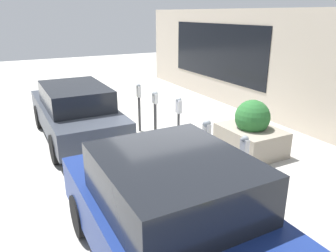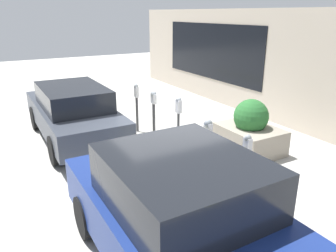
% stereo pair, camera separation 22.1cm
% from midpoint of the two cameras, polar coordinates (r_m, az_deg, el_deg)
% --- Properties ---
extents(ground_plane, '(40.00, 40.00, 0.00)m').
position_cam_midpoint_polar(ground_plane, '(7.65, 0.05, -6.32)').
color(ground_plane, beige).
extents(curb_strip, '(19.00, 0.16, 0.04)m').
position_cam_midpoint_polar(curb_strip, '(7.61, -0.48, -6.30)').
color(curb_strip, gold).
rests_on(curb_strip, ground_plane).
extents(building_facade, '(19.00, 0.17, 3.42)m').
position_cam_midpoint_polar(building_facade, '(9.94, 23.79, 8.46)').
color(building_facade, beige).
rests_on(building_facade, ground_plane).
extents(parking_meter_nearest, '(0.15, 0.12, 1.33)m').
position_cam_midpoint_polar(parking_meter_nearest, '(5.86, 14.06, -5.88)').
color(parking_meter_nearest, '#38383D').
rests_on(parking_meter_nearest, ground_plane).
extents(parking_meter_second, '(0.19, 0.16, 1.31)m').
position_cam_midpoint_polar(parking_meter_second, '(6.59, 7.66, -1.87)').
color(parking_meter_second, '#38383D').
rests_on(parking_meter_second, ground_plane).
extents(parking_meter_middle, '(0.15, 0.13, 1.52)m').
position_cam_midpoint_polar(parking_meter_middle, '(7.40, 2.71, 1.62)').
color(parking_meter_middle, '#38383D').
rests_on(parking_meter_middle, ground_plane).
extents(parking_meter_fourth, '(0.18, 0.15, 1.42)m').
position_cam_midpoint_polar(parking_meter_fourth, '(8.44, -1.50, 2.96)').
color(parking_meter_fourth, '#38383D').
rests_on(parking_meter_fourth, ground_plane).
extents(parking_meter_farthest, '(0.15, 0.13, 1.41)m').
position_cam_midpoint_polar(parking_meter_farthest, '(9.37, -4.38, 4.32)').
color(parking_meter_farthest, '#38383D').
rests_on(parking_meter_farthest, ground_plane).
extents(planter_box, '(1.52, 1.18, 1.33)m').
position_cam_midpoint_polar(planter_box, '(8.28, 15.01, -1.06)').
color(planter_box, gray).
rests_on(planter_box, ground_plane).
extents(parked_car_front, '(3.83, 2.02, 1.66)m').
position_cam_midpoint_polar(parked_car_front, '(4.40, 1.74, -14.63)').
color(parked_car_front, navy).
rests_on(parked_car_front, ground_plane).
extents(parked_car_middle, '(4.49, 1.78, 1.50)m').
position_cam_midpoint_polar(parked_car_middle, '(9.11, -15.14, 2.57)').
color(parked_car_middle, '#383D47').
rests_on(parked_car_middle, ground_plane).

